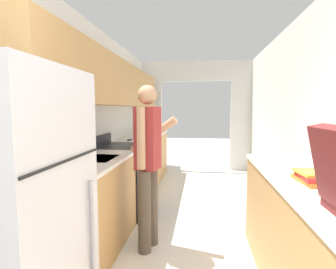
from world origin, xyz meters
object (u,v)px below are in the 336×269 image
(person, at_px, (148,163))
(refrigerator, at_px, (3,227))
(knife, at_px, (131,140))
(book_stack, at_px, (315,178))
(range_oven, at_px, (122,178))

(person, bearing_deg, refrigerator, 172.67)
(refrigerator, xyz_separation_m, person, (0.49, 1.34, 0.07))
(person, relative_size, knife, 4.70)
(refrigerator, xyz_separation_m, book_stack, (1.79, 0.66, 0.14))
(refrigerator, bearing_deg, book_stack, 20.19)
(range_oven, distance_m, person, 1.13)
(refrigerator, relative_size, book_stack, 5.23)
(refrigerator, relative_size, knife, 4.64)
(person, bearing_deg, knife, 34.20)
(knife, bearing_deg, refrigerator, -78.31)
(book_stack, xyz_separation_m, knife, (-1.89, 2.21, -0.03))
(refrigerator, xyz_separation_m, knife, (-0.10, 2.86, 0.11))
(range_oven, xyz_separation_m, knife, (-0.04, 0.64, 0.46))
(person, relative_size, book_stack, 5.29)
(range_oven, bearing_deg, refrigerator, -88.43)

